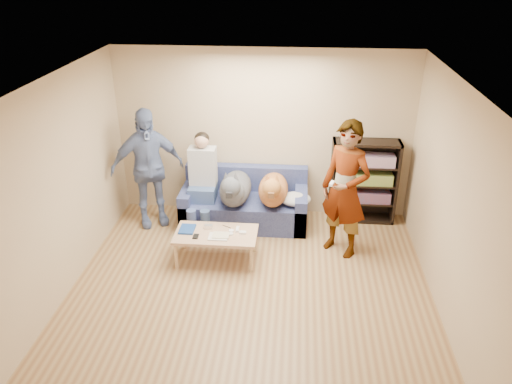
# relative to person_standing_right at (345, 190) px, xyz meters

# --- Properties ---
(ground) EXTENTS (5.00, 5.00, 0.00)m
(ground) POSITION_rel_person_standing_right_xyz_m (-1.18, -1.36, -0.95)
(ground) COLOR brown
(ground) RESTS_ON ground
(ceiling) EXTENTS (5.00, 5.00, 0.00)m
(ceiling) POSITION_rel_person_standing_right_xyz_m (-1.18, -1.36, 1.65)
(ceiling) COLOR white
(ceiling) RESTS_ON ground
(wall_back) EXTENTS (4.50, 0.00, 4.50)m
(wall_back) POSITION_rel_person_standing_right_xyz_m (-1.18, 1.14, 0.35)
(wall_back) COLOR tan
(wall_back) RESTS_ON ground
(wall_left) EXTENTS (0.00, 5.00, 5.00)m
(wall_left) POSITION_rel_person_standing_right_xyz_m (-3.43, -1.36, 0.35)
(wall_left) COLOR tan
(wall_left) RESTS_ON ground
(wall_right) EXTENTS (0.00, 5.00, 5.00)m
(wall_right) POSITION_rel_person_standing_right_xyz_m (1.07, -1.36, 0.35)
(wall_right) COLOR tan
(wall_right) RESTS_ON ground
(blanket) EXTENTS (0.47, 0.39, 0.16)m
(blanket) POSITION_rel_person_standing_right_xyz_m (-0.66, 0.55, -0.44)
(blanket) COLOR #A4A5A9
(blanket) RESTS_ON sofa
(person_standing_right) EXTENTS (0.83, 0.78, 1.91)m
(person_standing_right) POSITION_rel_person_standing_right_xyz_m (0.00, 0.00, 0.00)
(person_standing_right) COLOR gray
(person_standing_right) RESTS_ON ground
(person_standing_left) EXTENTS (1.16, 0.87, 1.84)m
(person_standing_left) POSITION_rel_person_standing_right_xyz_m (-2.86, 0.57, -0.04)
(person_standing_left) COLOR #6E82B0
(person_standing_left) RESTS_ON ground
(held_controller) EXTENTS (0.08, 0.14, 0.03)m
(held_controller) POSITION_rel_person_standing_right_xyz_m (-0.20, -0.20, 0.18)
(held_controller) COLOR white
(held_controller) RESTS_ON person_standing_right
(notebook_blue) EXTENTS (0.20, 0.26, 0.03)m
(notebook_blue) POSITION_rel_person_standing_right_xyz_m (-2.10, -0.33, -0.52)
(notebook_blue) COLOR navy
(notebook_blue) RESTS_ON coffee_table
(papers) EXTENTS (0.26, 0.20, 0.02)m
(papers) POSITION_rel_person_standing_right_xyz_m (-1.65, -0.48, -0.53)
(papers) COLOR silver
(papers) RESTS_ON coffee_table
(magazine) EXTENTS (0.22, 0.17, 0.01)m
(magazine) POSITION_rel_person_standing_right_xyz_m (-1.62, -0.46, -0.51)
(magazine) COLOR beige
(magazine) RESTS_ON coffee_table
(camera_silver) EXTENTS (0.11, 0.06, 0.05)m
(camera_silver) POSITION_rel_person_standing_right_xyz_m (-1.82, -0.26, -0.51)
(camera_silver) COLOR silver
(camera_silver) RESTS_ON coffee_table
(controller_a) EXTENTS (0.04, 0.13, 0.03)m
(controller_a) POSITION_rel_person_standing_right_xyz_m (-1.42, -0.28, -0.52)
(controller_a) COLOR white
(controller_a) RESTS_ON coffee_table
(controller_b) EXTENTS (0.09, 0.06, 0.03)m
(controller_b) POSITION_rel_person_standing_right_xyz_m (-1.34, -0.36, -0.52)
(controller_b) COLOR white
(controller_b) RESTS_ON coffee_table
(headphone_cup_a) EXTENTS (0.07, 0.07, 0.02)m
(headphone_cup_a) POSITION_rel_person_standing_right_xyz_m (-1.50, -0.40, -0.52)
(headphone_cup_a) COLOR silver
(headphone_cup_a) RESTS_ON coffee_table
(headphone_cup_b) EXTENTS (0.07, 0.07, 0.02)m
(headphone_cup_b) POSITION_rel_person_standing_right_xyz_m (-1.50, -0.32, -0.52)
(headphone_cup_b) COLOR white
(headphone_cup_b) RESTS_ON coffee_table
(pen_orange) EXTENTS (0.13, 0.06, 0.01)m
(pen_orange) POSITION_rel_person_standing_right_xyz_m (-1.72, -0.54, -0.53)
(pen_orange) COLOR orange
(pen_orange) RESTS_ON coffee_table
(pen_black) EXTENTS (0.13, 0.08, 0.01)m
(pen_black) POSITION_rel_person_standing_right_xyz_m (-1.58, -0.20, -0.53)
(pen_black) COLOR black
(pen_black) RESTS_ON coffee_table
(wallet) EXTENTS (0.07, 0.12, 0.02)m
(wallet) POSITION_rel_person_standing_right_xyz_m (-1.95, -0.50, -0.53)
(wallet) COLOR black
(wallet) RESTS_ON coffee_table
(sofa) EXTENTS (1.90, 0.85, 0.82)m
(sofa) POSITION_rel_person_standing_right_xyz_m (-1.43, 0.73, -0.67)
(sofa) COLOR #515B93
(sofa) RESTS_ON ground
(person_seated) EXTENTS (0.40, 0.73, 1.47)m
(person_seated) POSITION_rel_person_standing_right_xyz_m (-2.06, 0.61, -0.18)
(person_seated) COLOR #3B4983
(person_seated) RESTS_ON sofa
(dog_gray) EXTENTS (0.47, 1.28, 0.68)m
(dog_gray) POSITION_rel_person_standing_right_xyz_m (-1.56, 0.50, -0.29)
(dog_gray) COLOR #4B4C55
(dog_gray) RESTS_ON sofa
(dog_tan) EXTENTS (0.44, 1.18, 0.64)m
(dog_tan) POSITION_rel_person_standing_right_xyz_m (-0.99, 0.54, -0.30)
(dog_tan) COLOR #AB6434
(dog_tan) RESTS_ON sofa
(coffee_table) EXTENTS (1.10, 0.60, 0.42)m
(coffee_table) POSITION_rel_person_standing_right_xyz_m (-1.70, -0.38, -0.58)
(coffee_table) COLOR tan
(coffee_table) RESTS_ON ground
(bookshelf) EXTENTS (1.00, 0.34, 1.30)m
(bookshelf) POSITION_rel_person_standing_right_xyz_m (0.37, 0.97, -0.27)
(bookshelf) COLOR black
(bookshelf) RESTS_ON ground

